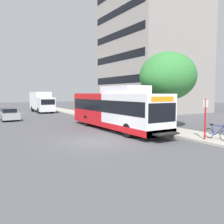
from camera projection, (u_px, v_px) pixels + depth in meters
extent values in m
plane|color=#4C4C51|center=(56.00, 126.00, 21.98)|extent=(120.00, 120.00, 0.00)
cube|color=#A8A399|center=(130.00, 123.00, 23.86)|extent=(3.00, 56.00, 0.14)
cube|color=white|center=(135.00, 112.00, 17.52)|extent=(2.54, 5.80, 2.73)
cube|color=red|center=(99.00, 108.00, 22.47)|extent=(2.54, 5.80, 2.73)
cube|color=red|center=(115.00, 123.00, 20.09)|extent=(2.57, 11.60, 0.44)
cube|color=black|center=(115.00, 105.00, 19.96)|extent=(2.58, 11.25, 0.96)
cube|color=black|center=(162.00, 113.00, 15.06)|extent=(2.34, 0.10, 1.24)
cube|color=orange|center=(162.00, 99.00, 14.98)|extent=(1.90, 0.08, 0.32)
cube|color=white|center=(124.00, 90.00, 18.62)|extent=(2.16, 4.06, 0.60)
cube|color=black|center=(166.00, 134.00, 14.83)|extent=(1.78, 0.60, 0.10)
cylinder|color=black|center=(128.00, 131.00, 16.44)|extent=(0.30, 1.00, 1.00)
cylinder|color=black|center=(153.00, 128.00, 17.60)|extent=(0.30, 1.00, 1.00)
cylinder|color=black|center=(87.00, 121.00, 22.24)|extent=(0.30, 1.00, 1.00)
cylinder|color=black|center=(107.00, 119.00, 23.40)|extent=(0.30, 1.00, 1.00)
cylinder|color=red|center=(205.00, 119.00, 15.03)|extent=(0.10, 0.10, 2.60)
cube|color=white|center=(205.00, 104.00, 14.94)|extent=(0.04, 0.36, 0.48)
torus|color=black|center=(224.00, 136.00, 14.59)|extent=(0.04, 0.66, 0.66)
torus|color=black|center=(209.00, 133.00, 15.53)|extent=(0.04, 0.66, 0.66)
cylinder|color=navy|center=(219.00, 131.00, 14.86)|extent=(0.05, 0.64, 0.64)
cylinder|color=navy|center=(213.00, 130.00, 15.25)|extent=(0.05, 0.34, 0.62)
cylinder|color=navy|center=(217.00, 126.00, 14.97)|extent=(0.05, 0.90, 0.05)
cylinder|color=navy|center=(212.00, 134.00, 15.34)|extent=(0.05, 0.45, 0.08)
cylinder|color=navy|center=(224.00, 130.00, 14.58)|extent=(0.05, 0.10, 0.67)
cylinder|color=black|center=(224.00, 125.00, 14.58)|extent=(0.52, 0.03, 0.03)
cube|color=black|center=(211.00, 124.00, 15.35)|extent=(0.12, 0.24, 0.06)
cylinder|color=#4C3823|center=(167.00, 112.00, 20.40)|extent=(0.28, 0.28, 2.59)
ellipsoid|color=#337A38|center=(168.00, 76.00, 20.15)|extent=(4.80, 4.80, 4.08)
cube|color=#93999E|center=(9.00, 115.00, 27.08)|extent=(1.80, 4.50, 0.70)
cube|color=black|center=(8.00, 111.00, 27.13)|extent=(1.48, 2.34, 0.56)
cylinder|color=black|center=(3.00, 119.00, 25.54)|extent=(0.20, 0.64, 0.64)
cylinder|color=black|center=(18.00, 118.00, 26.36)|extent=(0.20, 0.64, 0.64)
cylinder|color=black|center=(0.00, 117.00, 27.85)|extent=(0.20, 0.64, 0.64)
cylinder|color=black|center=(14.00, 116.00, 28.67)|extent=(0.20, 0.64, 0.64)
cube|color=silver|center=(46.00, 104.00, 35.69)|extent=(2.30, 2.00, 2.10)
cube|color=white|center=(40.00, 100.00, 38.63)|extent=(2.30, 5.00, 2.70)
cube|color=black|center=(48.00, 102.00, 34.83)|extent=(2.07, 0.08, 0.80)
cylinder|color=black|center=(39.00, 110.00, 35.61)|extent=(0.26, 0.92, 0.92)
cylinder|color=black|center=(52.00, 110.00, 36.66)|extent=(0.26, 0.92, 0.92)
cylinder|color=black|center=(32.00, 109.00, 39.14)|extent=(0.26, 0.92, 0.92)
cylinder|color=black|center=(45.00, 108.00, 40.20)|extent=(0.26, 0.92, 0.92)
cube|color=black|center=(152.00, 101.00, 39.88)|extent=(13.66, 13.07, 1.10)
cube|color=black|center=(152.00, 81.00, 39.61)|extent=(13.66, 13.07, 1.10)
cube|color=black|center=(152.00, 61.00, 39.34)|extent=(13.66, 13.07, 1.10)
cube|color=black|center=(153.00, 40.00, 39.06)|extent=(13.66, 13.07, 1.10)
cube|color=black|center=(153.00, 19.00, 38.79)|extent=(13.66, 13.07, 1.10)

